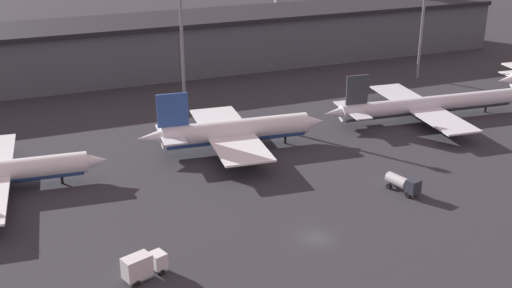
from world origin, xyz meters
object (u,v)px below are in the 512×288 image
airplane_2 (234,131)px  service_vehicle_3 (143,265)px  airplane_3 (427,105)px  service_vehicle_2 (403,183)px

airplane_2 → service_vehicle_3: (-25.88, -36.37, -1.68)m
airplane_3 → service_vehicle_2: (-25.19, -28.37, -1.42)m
service_vehicle_2 → service_vehicle_3: 45.87m
service_vehicle_2 → service_vehicle_3: (-45.06, -8.59, 0.34)m
airplane_2 → service_vehicle_2: size_ratio=5.68×
airplane_2 → service_vehicle_2: bearing=-50.1°
airplane_2 → service_vehicle_2: 33.82m
airplane_3 → service_vehicle_3: airplane_3 is taller
airplane_2 → service_vehicle_3: airplane_2 is taller
airplane_3 → service_vehicle_3: size_ratio=7.80×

